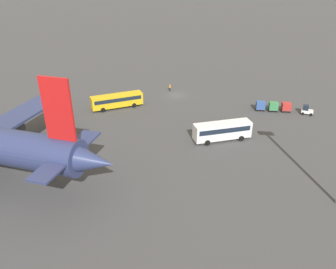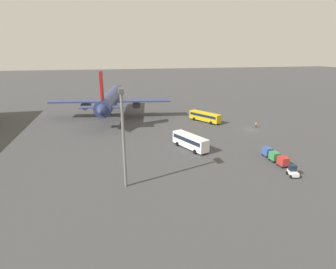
{
  "view_description": "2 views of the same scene",
  "coord_description": "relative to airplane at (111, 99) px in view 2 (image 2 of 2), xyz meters",
  "views": [
    {
      "loc": [
        -8.06,
        77.39,
        28.58
      ],
      "look_at": [
        -1.55,
        27.25,
        2.76
      ],
      "focal_mm": 35.0,
      "sensor_mm": 36.0,
      "label": 1
    },
    {
      "loc": [
        -67.97,
        41.63,
        22.54
      ],
      "look_at": [
        -4.95,
        26.75,
        2.0
      ],
      "focal_mm": 28.0,
      "sensor_mm": 36.0,
      "label": 2
    }
  ],
  "objects": [
    {
      "name": "ground_plane",
      "position": [
        -27.08,
        -40.02,
        -6.52
      ],
      "size": [
        600.0,
        600.0,
        0.0
      ],
      "primitive_type": "plane",
      "color": "#424244"
    },
    {
      "name": "airplane",
      "position": [
        0.0,
        0.0,
        0.0
      ],
      "size": [
        48.93,
        42.08,
        17.34
      ],
      "rotation": [
        0.0,
        0.0,
        -0.16
      ],
      "color": "navy",
      "rests_on": "ground"
    },
    {
      "name": "shuttle_bus_near",
      "position": [
        -14.72,
        -30.08,
        -4.63
      ],
      "size": [
        11.32,
        8.03,
        3.14
      ],
      "rotation": [
        0.0,
        0.0,
        0.53
      ],
      "color": "gold",
      "rests_on": "ground"
    },
    {
      "name": "shuttle_bus_far",
      "position": [
        -38.1,
        -17.33,
        -4.5
      ],
      "size": [
        10.9,
        6.44,
        3.4
      ],
      "rotation": [
        0.0,
        0.0,
        0.39
      ],
      "color": "white",
      "rests_on": "ground"
    },
    {
      "name": "baggage_tug",
      "position": [
        -56.62,
        -31.76,
        -5.58
      ],
      "size": [
        2.62,
        2.07,
        2.1
      ],
      "rotation": [
        0.0,
        0.0,
        -0.21
      ],
      "color": "white",
      "rests_on": "ground"
    },
    {
      "name": "worker_person",
      "position": [
        -25.21,
        -42.94,
        -5.65
      ],
      "size": [
        0.38,
        0.38,
        1.74
      ],
      "color": "#1E1E2D",
      "rests_on": "ground"
    },
    {
      "name": "cargo_cart_red",
      "position": [
        -52.44,
        -32.64,
        -5.33
      ],
      "size": [
        2.04,
        1.73,
        2.06
      ],
      "rotation": [
        0.0,
        0.0,
        0.03
      ],
      "color": "#38383D",
      "rests_on": "ground"
    },
    {
      "name": "cargo_cart_green",
      "position": [
        -49.66,
        -32.55,
        -5.33
      ],
      "size": [
        2.04,
        1.73,
        2.06
      ],
      "rotation": [
        0.0,
        0.0,
        0.03
      ],
      "color": "#38383D",
      "rests_on": "ground"
    },
    {
      "name": "cargo_cart_blue",
      "position": [
        -46.88,
        -32.68,
        -5.33
      ],
      "size": [
        2.04,
        1.73,
        2.06
      ],
      "rotation": [
        0.0,
        0.0,
        0.03
      ],
      "color": "#38383D",
      "rests_on": "ground"
    },
    {
      "name": "light_pole",
      "position": [
        -53.38,
        -0.67,
        4.02
      ],
      "size": [
        2.8,
        0.7,
        17.13
      ],
      "color": "slate",
      "rests_on": "ground"
    }
  ]
}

